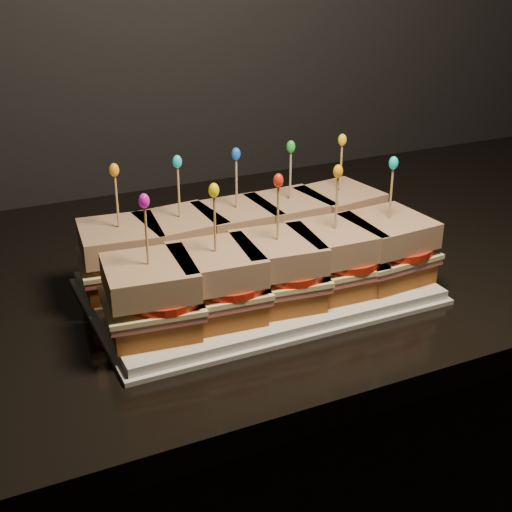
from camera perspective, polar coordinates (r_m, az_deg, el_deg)
name	(u,v)px	position (r m, az deg, el deg)	size (l,w,h in m)	color
granite_slab	(0,317)	(0.99, -19.80, -4.60)	(2.64, 0.73, 0.04)	black
platter	(256,287)	(0.95, 0.00, -2.53)	(0.42, 0.26, 0.02)	silver
platter_rim	(256,291)	(0.95, 0.00, -2.86)	(0.44, 0.27, 0.01)	silver
sandwich_0_bread_bot	(123,277)	(0.94, -10.56, -1.67)	(0.10, 0.10, 0.03)	brown
sandwich_0_ham	(122,265)	(0.93, -10.64, -0.71)	(0.11, 0.10, 0.01)	#C85B54
sandwich_0_cheese	(122,260)	(0.93, -10.68, -0.32)	(0.11, 0.10, 0.01)	#F3E8A1
sandwich_0_tomato	(132,255)	(0.92, -9.90, 0.09)	(0.10, 0.10, 0.01)	red
sandwich_0_bread_top	(120,239)	(0.92, -10.81, 1.31)	(0.10, 0.10, 0.03)	#5D2C0F
sandwich_0_pick	(117,205)	(0.90, -11.05, 4.05)	(0.00, 0.00, 0.09)	tan
sandwich_0_frill	(114,170)	(0.89, -11.28, 6.77)	(0.01, 0.01, 0.02)	orange
sandwich_1_bread_bot	(182,266)	(0.96, -5.92, -0.78)	(0.10, 0.10, 0.03)	brown
sandwich_1_ham	(182,254)	(0.95, -5.97, 0.17)	(0.11, 0.10, 0.01)	#C85B54
sandwich_1_cheese	(181,249)	(0.95, -5.99, 0.55)	(0.11, 0.10, 0.01)	#F3E8A1
sandwich_1_tomato	(191,244)	(0.95, -5.20, 0.96)	(0.10, 0.10, 0.01)	red
sandwich_1_bread_top	(180,229)	(0.94, -6.06, 2.16)	(0.10, 0.10, 0.03)	#5D2C0F
sandwich_1_pick	(179,195)	(0.92, -6.19, 4.85)	(0.00, 0.00, 0.09)	tan
sandwich_1_frill	(177,162)	(0.91, -6.32, 7.52)	(0.01, 0.01, 0.02)	#16C0C7
sandwich_2_bread_bot	(237,255)	(0.99, -1.51, 0.07)	(0.10, 0.10, 0.03)	brown
sandwich_2_ham	(237,244)	(0.98, -1.52, 1.00)	(0.11, 0.10, 0.01)	#C85B54
sandwich_2_cheese	(237,239)	(0.98, -1.53, 1.37)	(0.11, 0.10, 0.01)	#F3E8A1
sandwich_2_tomato	(247,234)	(0.97, -0.74, 1.77)	(0.10, 0.10, 0.01)	red
sandwich_2_bread_top	(237,219)	(0.97, -1.54, 2.95)	(0.10, 0.10, 0.03)	#5D2C0F
sandwich_2_pick	(236,187)	(0.95, -1.58, 5.57)	(0.00, 0.00, 0.09)	tan
sandwich_2_frill	(236,154)	(0.94, -1.61, 8.18)	(0.01, 0.01, 0.02)	blue
sandwich_3_bread_bot	(289,245)	(1.02, 2.65, 0.87)	(0.10, 0.10, 0.03)	brown
sandwich_3_ham	(289,234)	(1.01, 2.67, 1.78)	(0.11, 0.10, 0.01)	#C85B54
sandwich_3_cheese	(289,229)	(1.01, 2.67, 2.14)	(0.11, 0.10, 0.01)	#F3E8A1
sandwich_3_tomato	(299,225)	(1.01, 3.44, 2.53)	(0.10, 0.10, 0.01)	red
sandwich_3_bread_top	(290,210)	(1.00, 2.71, 3.67)	(0.10, 0.10, 0.03)	#5D2C0F
sandwich_3_pick	(290,178)	(0.98, 2.76, 6.22)	(0.00, 0.00, 0.09)	tan
sandwich_3_frill	(291,147)	(0.97, 2.81, 8.74)	(0.01, 0.01, 0.02)	green
sandwich_4_bread_bot	(337,236)	(1.06, 6.53, 1.62)	(0.10, 0.10, 0.03)	brown
sandwich_4_ham	(338,225)	(1.05, 6.58, 2.49)	(0.11, 0.10, 0.01)	#C85B54
sandwich_4_cheese	(338,220)	(1.05, 6.59, 2.85)	(0.11, 0.10, 0.01)	#F3E8A1
sandwich_4_tomato	(348,216)	(1.05, 7.34, 3.22)	(0.10, 0.10, 0.01)	red
sandwich_4_bread_top	(339,202)	(1.04, 6.67, 4.33)	(0.10, 0.10, 0.03)	#5D2C0F
sandwich_4_pick	(341,171)	(1.02, 6.80, 6.79)	(0.00, 0.00, 0.09)	tan
sandwich_4_frill	(342,140)	(1.01, 6.92, 9.22)	(0.01, 0.01, 0.02)	gold
sandwich_5_bread_bot	(152,319)	(0.84, -8.30, -4.99)	(0.10, 0.10, 0.03)	brown
sandwich_5_ham	(151,306)	(0.83, -8.37, -3.94)	(0.11, 0.10, 0.01)	#C85B54
sandwich_5_cheese	(151,300)	(0.82, -8.40, -3.51)	(0.11, 0.10, 0.01)	#F3E8A1
sandwich_5_tomato	(162,294)	(0.82, -7.51, -3.07)	(0.10, 0.10, 0.01)	red
sandwich_5_bread_top	(149,278)	(0.81, -8.53, -1.72)	(0.10, 0.10, 0.03)	#5D2C0F
sandwich_5_pick	(147,239)	(0.79, -8.73, 1.32)	(0.00, 0.00, 0.09)	tan
sandwich_5_frill	(144,201)	(0.78, -8.94, 4.38)	(0.01, 0.01, 0.02)	#C11198
sandwich_6_bread_bot	(217,305)	(0.86, -3.15, -3.90)	(0.10, 0.10, 0.03)	brown
sandwich_6_ham	(217,292)	(0.85, -3.18, -2.87)	(0.11, 0.10, 0.01)	#C85B54
sandwich_6_cheese	(216,286)	(0.85, -3.19, -2.45)	(0.11, 0.10, 0.01)	#F3E8A1
sandwich_6_tomato	(228,281)	(0.84, -2.29, -2.00)	(0.10, 0.10, 0.01)	red
sandwich_6_bread_top	(216,265)	(0.84, -3.23, -0.68)	(0.10, 0.10, 0.03)	#5D2C0F
sandwich_6_pick	(215,227)	(0.82, -3.31, 2.29)	(0.00, 0.00, 0.09)	tan
sandwich_6_frill	(214,190)	(0.80, -3.39, 5.28)	(0.01, 0.01, 0.02)	yellow
sandwich_7_bread_bot	(277,291)	(0.89, 1.68, -2.85)	(0.10, 0.10, 0.03)	brown
sandwich_7_ham	(277,279)	(0.88, 1.69, -1.84)	(0.11, 0.10, 0.01)	#C85B54
sandwich_7_cheese	(277,274)	(0.88, 1.70, -1.43)	(0.11, 0.10, 0.01)	#F3E8A1
sandwich_7_tomato	(288,268)	(0.87, 2.58, -0.99)	(0.10, 0.10, 0.01)	red
sandwich_7_bread_top	(277,252)	(0.87, 1.72, 0.29)	(0.10, 0.10, 0.03)	#5D2C0F
sandwich_7_pick	(278,217)	(0.85, 1.76, 3.18)	(0.00, 0.00, 0.09)	tan
sandwich_7_frill	(278,180)	(0.83, 1.80, 6.06)	(0.01, 0.01, 0.02)	red
sandwich_8_bread_bot	(333,279)	(0.92, 6.16, -1.85)	(0.10, 0.10, 0.03)	brown
sandwich_8_ham	(333,267)	(0.92, 6.21, -0.87)	(0.11, 0.10, 0.01)	#C85B54
sandwich_8_cheese	(334,262)	(0.91, 6.23, -0.47)	(0.11, 0.10, 0.01)	#F3E8A1
sandwich_8_tomato	(344,257)	(0.91, 7.09, -0.05)	(0.10, 0.10, 0.01)	red
sandwich_8_bread_top	(335,241)	(0.90, 6.31, 1.19)	(0.10, 0.10, 0.03)	#5D2C0F
sandwich_8_pick	(336,206)	(0.89, 6.45, 3.97)	(0.00, 0.00, 0.09)	tan
sandwich_8_frill	(338,171)	(0.87, 6.59, 6.75)	(0.01, 0.01, 0.02)	orange
sandwich_9_bread_bot	(385,268)	(0.97, 10.28, -0.92)	(0.10, 0.10, 0.03)	brown
sandwich_9_ham	(386,256)	(0.96, 10.35, 0.03)	(0.11, 0.10, 0.01)	#C85B54
sandwich_9_cheese	(386,251)	(0.96, 10.38, 0.41)	(0.11, 0.10, 0.01)	#F3E8A1
sandwich_9_tomato	(397,246)	(0.96, 11.21, 0.81)	(0.10, 0.10, 0.01)	red
sandwich_9_bread_top	(388,231)	(0.95, 10.51, 2.00)	(0.10, 0.10, 0.03)	#5D2C0F
sandwich_9_pick	(391,197)	(0.93, 10.73, 4.67)	(0.00, 0.00, 0.09)	tan
sandwich_9_frill	(394,163)	(0.91, 10.95, 7.33)	(0.01, 0.01, 0.02)	#11C4BB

